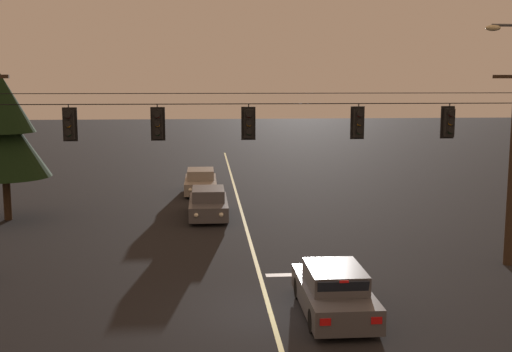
% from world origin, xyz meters
% --- Properties ---
extents(ground_plane, '(180.00, 180.00, 0.00)m').
position_xyz_m(ground_plane, '(0.00, 0.00, 0.00)').
color(ground_plane, black).
extents(lane_centre_stripe, '(0.14, 60.00, 0.01)m').
position_xyz_m(lane_centre_stripe, '(0.00, 10.12, 0.00)').
color(lane_centre_stripe, '#D1C64C').
rests_on(lane_centre_stripe, ground).
extents(stop_bar_paint, '(3.40, 0.36, 0.01)m').
position_xyz_m(stop_bar_paint, '(1.90, 3.52, 0.00)').
color(stop_bar_paint, silver).
rests_on(stop_bar_paint, ground).
extents(signal_span_assembly, '(19.71, 0.32, 7.15)m').
position_xyz_m(signal_span_assembly, '(-0.00, 4.12, 3.73)').
color(signal_span_assembly, '#38281C').
rests_on(signal_span_assembly, ground).
extents(traffic_light_leftmost, '(0.48, 0.41, 1.22)m').
position_xyz_m(traffic_light_leftmost, '(-6.22, 4.10, 5.09)').
color(traffic_light_leftmost, black).
extents(traffic_light_left_inner, '(0.48, 0.41, 1.22)m').
position_xyz_m(traffic_light_left_inner, '(-3.35, 4.10, 5.09)').
color(traffic_light_left_inner, black).
extents(traffic_light_centre, '(0.48, 0.41, 1.22)m').
position_xyz_m(traffic_light_centre, '(-0.33, 4.10, 5.09)').
color(traffic_light_centre, black).
extents(traffic_light_right_inner, '(0.48, 0.41, 1.22)m').
position_xyz_m(traffic_light_right_inner, '(3.41, 4.10, 5.09)').
color(traffic_light_right_inner, black).
extents(traffic_light_rightmost, '(0.48, 0.41, 1.22)m').
position_xyz_m(traffic_light_rightmost, '(6.57, 4.10, 5.09)').
color(traffic_light_rightmost, black).
extents(car_waiting_near_lane, '(1.80, 4.33, 1.39)m').
position_xyz_m(car_waiting_near_lane, '(1.77, -0.20, 0.65)').
color(car_waiting_near_lane, '#4C4C51').
rests_on(car_waiting_near_lane, ground).
extents(car_oncoming_lead, '(1.80, 4.42, 1.39)m').
position_xyz_m(car_oncoming_lead, '(-1.66, 12.99, 0.65)').
color(car_oncoming_lead, '#4C4C51').
rests_on(car_oncoming_lead, ground).
extents(car_oncoming_trailing, '(1.80, 4.42, 1.39)m').
position_xyz_m(car_oncoming_trailing, '(-2.06, 19.61, 0.65)').
color(car_oncoming_trailing, gray).
rests_on(car_oncoming_trailing, ground).
extents(tree_verge_near, '(4.17, 4.17, 6.84)m').
position_xyz_m(tree_verge_near, '(-11.07, 13.12, 4.21)').
color(tree_verge_near, '#332316').
rests_on(tree_verge_near, ground).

